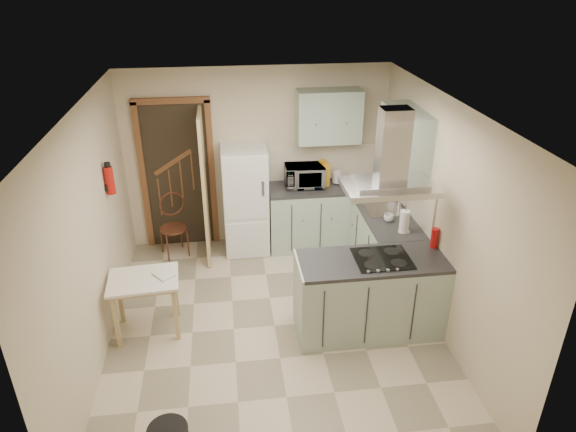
{
  "coord_description": "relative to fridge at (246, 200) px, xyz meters",
  "views": [
    {
      "loc": [
        -0.45,
        -4.61,
        3.7
      ],
      "look_at": [
        0.21,
        0.45,
        1.15
      ],
      "focal_mm": 32.0,
      "sensor_mm": 36.0,
      "label": 1
    }
  ],
  "objects": [
    {
      "name": "ceiling",
      "position": [
        0.2,
        -1.8,
        1.75
      ],
      "size": [
        4.2,
        4.2,
        0.0
      ],
      "primitive_type": "plane",
      "rotation": [
        3.14,
        0.0,
        0.0
      ],
      "color": "silver",
      "rests_on": "back_wall"
    },
    {
      "name": "counter_right",
      "position": [
        1.7,
        -0.68,
        -0.3
      ],
      "size": [
        0.6,
        1.95,
        0.9
      ],
      "primitive_type": "cube",
      "color": "#9EB2A0",
      "rests_on": "floor"
    },
    {
      "name": "peninsula",
      "position": [
        1.22,
        -1.98,
        -0.3
      ],
      "size": [
        1.55,
        0.65,
        0.9
      ],
      "primitive_type": "cube",
      "color": "#9EB2A0",
      "rests_on": "floor"
    },
    {
      "name": "fridge",
      "position": [
        0.0,
        0.0,
        0.0
      ],
      "size": [
        0.6,
        0.6,
        1.5
      ],
      "primitive_type": "cube",
      "color": "white",
      "rests_on": "floor"
    },
    {
      "name": "bentwood_chair",
      "position": [
        -1.0,
        -0.05,
        -0.34
      ],
      "size": [
        0.47,
        0.47,
        0.81
      ],
      "primitive_type": "cube",
      "rotation": [
        0.0,
        0.0,
        0.38
      ],
      "color": "#4A1C18",
      "rests_on": "floor"
    },
    {
      "name": "floor",
      "position": [
        0.2,
        -1.8,
        -0.75
      ],
      "size": [
        4.2,
        4.2,
        0.0
      ],
      "primitive_type": "plane",
      "color": "beige",
      "rests_on": "ground"
    },
    {
      "name": "microwave",
      "position": [
        0.83,
        0.04,
        0.3
      ],
      "size": [
        0.55,
        0.38,
        0.3
      ],
      "primitive_type": "imported",
      "rotation": [
        0.0,
        0.0,
        -0.04
      ],
      "color": "black",
      "rests_on": "counter_back"
    },
    {
      "name": "hob",
      "position": [
        1.32,
        -1.98,
        0.16
      ],
      "size": [
        0.58,
        0.5,
        0.01
      ],
      "primitive_type": "cube",
      "color": "black",
      "rests_on": "peninsula"
    },
    {
      "name": "red_bottle",
      "position": [
        1.95,
        -1.81,
        0.26
      ],
      "size": [
        0.09,
        0.09,
        0.23
      ],
      "primitive_type": "cylinder",
      "rotation": [
        0.0,
        0.0,
        0.15
      ],
      "color": "#B30F0F",
      "rests_on": "peninsula"
    },
    {
      "name": "back_wall",
      "position": [
        0.2,
        0.3,
        0.5
      ],
      "size": [
        3.6,
        0.0,
        3.6
      ],
      "primitive_type": "plane",
      "rotation": [
        1.57,
        0.0,
        0.0
      ],
      "color": "beige",
      "rests_on": "floor"
    },
    {
      "name": "wall_cabinet_right",
      "position": [
        1.82,
        -0.95,
        1.1
      ],
      "size": [
        0.35,
        0.9,
        0.7
      ],
      "primitive_type": "cube",
      "color": "#9EB2A0",
      "rests_on": "right_wall"
    },
    {
      "name": "splashback",
      "position": [
        1.16,
        0.29,
        0.4
      ],
      "size": [
        1.68,
        0.02,
        0.5
      ],
      "primitive_type": "cube",
      "color": "beige",
      "rests_on": "counter_back"
    },
    {
      "name": "fire_extinguisher",
      "position": [
        -1.54,
        -0.9,
        0.75
      ],
      "size": [
        0.1,
        0.1,
        0.32
      ],
      "primitive_type": "cylinder",
      "color": "#B2140F",
      "rests_on": "left_wall"
    },
    {
      "name": "counter_back",
      "position": [
        0.86,
        0.0,
        -0.3
      ],
      "size": [
        1.08,
        0.6,
        0.9
      ],
      "primitive_type": "cube",
      "color": "#9EB2A0",
      "rests_on": "floor"
    },
    {
      "name": "extractor_hood",
      "position": [
        1.32,
        -1.98,
        0.97
      ],
      "size": [
        0.9,
        0.55,
        0.1
      ],
      "primitive_type": "cube",
      "color": "silver",
      "rests_on": "ceiling"
    },
    {
      "name": "right_wall",
      "position": [
        2.0,
        -1.8,
        0.5
      ],
      "size": [
        0.0,
        4.2,
        4.2
      ],
      "primitive_type": "plane",
      "rotation": [
        1.57,
        0.0,
        -1.57
      ],
      "color": "beige",
      "rests_on": "floor"
    },
    {
      "name": "kettle",
      "position": [
        1.29,
        0.07,
        0.25
      ],
      "size": [
        0.16,
        0.16,
        0.19
      ],
      "primitive_type": "cylinder",
      "rotation": [
        0.0,
        0.0,
        0.3
      ],
      "color": "silver",
      "rests_on": "counter_back"
    },
    {
      "name": "left_wall",
      "position": [
        -1.6,
        -1.8,
        0.5
      ],
      "size": [
        0.0,
        4.2,
        4.2
      ],
      "primitive_type": "plane",
      "rotation": [
        1.57,
        0.0,
        1.57
      ],
      "color": "beige",
      "rests_on": "floor"
    },
    {
      "name": "soap_bottle",
      "position": [
        1.89,
        -0.52,
        0.26
      ],
      "size": [
        0.12,
        0.12,
        0.21
      ],
      "primitive_type": "imported",
      "rotation": [
        0.0,
        0.0,
        -0.24
      ],
      "color": "silver",
      "rests_on": "counter_right"
    },
    {
      "name": "wall_cabinet_back",
      "position": [
        1.15,
        0.12,
        1.1
      ],
      "size": [
        0.85,
        0.35,
        0.7
      ],
      "primitive_type": "cube",
      "color": "#9EB2A0",
      "rests_on": "back_wall"
    },
    {
      "name": "paper_towel",
      "position": [
        1.74,
        -1.43,
        0.29
      ],
      "size": [
        0.13,
        0.13,
        0.28
      ],
      "primitive_type": "cylinder",
      "rotation": [
        0.0,
        0.0,
        -0.25
      ],
      "color": "white",
      "rests_on": "counter_right"
    },
    {
      "name": "sink",
      "position": [
        1.7,
        -0.85,
        0.16
      ],
      "size": [
        0.45,
        0.4,
        0.01
      ],
      "primitive_type": "cube",
      "color": "silver",
      "rests_on": "counter_right"
    },
    {
      "name": "drop_leaf_table",
      "position": [
        -1.18,
        -1.69,
        -0.41
      ],
      "size": [
        0.77,
        0.6,
        0.68
      ],
      "primitive_type": "cube",
      "rotation": [
        0.0,
        0.0,
        0.07
      ],
      "color": "#D8C985",
      "rests_on": "floor"
    },
    {
      "name": "doorway",
      "position": [
        -0.9,
        0.27,
        0.3
      ],
      "size": [
        1.1,
        0.12,
        2.1
      ],
      "primitive_type": "cube",
      "color": "brown",
      "rests_on": "floor"
    },
    {
      "name": "cup",
      "position": [
        1.65,
        -1.15,
        0.2
      ],
      "size": [
        0.14,
        0.14,
        0.09
      ],
      "primitive_type": "imported",
      "rotation": [
        0.0,
        0.0,
        0.2
      ],
      "color": "silver",
      "rests_on": "counter_right"
    },
    {
      "name": "book",
      "position": [
        -1.03,
        -1.71,
        -0.02
      ],
      "size": [
        0.27,
        0.28,
        0.1
      ],
      "primitive_type": "imported",
      "rotation": [
        0.0,
        0.0,
        0.65
      ],
      "color": "#AA3E38",
      "rests_on": "drop_leaf_table"
    },
    {
      "name": "cereal_box",
      "position": [
        1.1,
        0.08,
        0.31
      ],
      "size": [
        0.13,
        0.23,
        0.33
      ],
      "primitive_type": "cube",
      "rotation": [
        0.0,
        0.0,
        0.18
      ],
      "color": "orange",
      "rests_on": "counter_back"
    }
  ]
}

